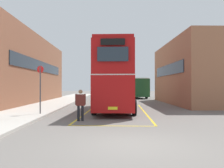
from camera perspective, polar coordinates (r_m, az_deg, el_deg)
ground_plane at (r=22.12m, az=1.15°, el=-5.28°), size 135.60×135.60×0.00m
sidewalk_left at (r=25.17m, az=-14.04°, el=-4.52°), size 4.00×57.60×0.14m
brick_building_left at (r=28.29m, az=-21.51°, el=3.14°), size 5.36×22.60×7.24m
depot_building_right at (r=27.42m, az=21.68°, el=2.41°), size 8.50×14.48×6.43m
double_decker_bus at (r=18.51m, az=0.86°, el=1.58°), size 3.24×10.77×4.75m
single_deck_bus at (r=38.73m, az=5.24°, el=-0.80°), size 3.59×9.78×3.02m
pedestrian_boarding at (r=12.91m, az=-7.47°, el=-4.44°), size 0.56×0.28×1.66m
bus_stop_sign at (r=15.57m, az=-16.62°, el=-0.26°), size 0.43×0.14×2.96m
bay_marking_yellow at (r=16.64m, az=0.87°, el=-6.84°), size 4.88×12.88×0.01m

